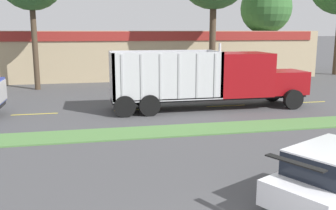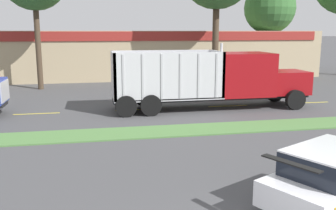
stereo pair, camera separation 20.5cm
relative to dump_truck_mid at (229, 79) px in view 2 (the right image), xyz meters
name	(u,v)px [view 2 (the right image)]	position (x,y,z in m)	size (l,w,h in m)	color
grass_verge	(160,131)	(-4.79, -4.51, -1.61)	(120.00, 1.92, 0.06)	#517F42
centre_line_3	(37,114)	(-10.64, 0.45, -1.64)	(2.40, 0.14, 0.01)	yellow
centre_line_4	(137,110)	(-5.24, 0.45, -1.64)	(2.40, 0.14, 0.01)	yellow
centre_line_5	(228,106)	(0.16, 0.45, -1.64)	(2.40, 0.14, 0.01)	yellow
centre_line_6	(310,103)	(5.56, 0.45, -1.64)	(2.40, 0.14, 0.01)	yellow
dump_truck_mid	(229,79)	(0.00, 0.00, 0.00)	(11.33, 2.81, 3.72)	black
rally_car	(333,176)	(-1.78, -12.31, -0.84)	(4.53, 3.47, 1.59)	white
store_building_backdrop	(138,53)	(-3.04, 18.45, 0.55)	(33.84, 12.10, 4.38)	tan
tree_behind_far_right	(270,3)	(9.24, 14.22, 5.33)	(4.88, 4.88, 10.18)	#473828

